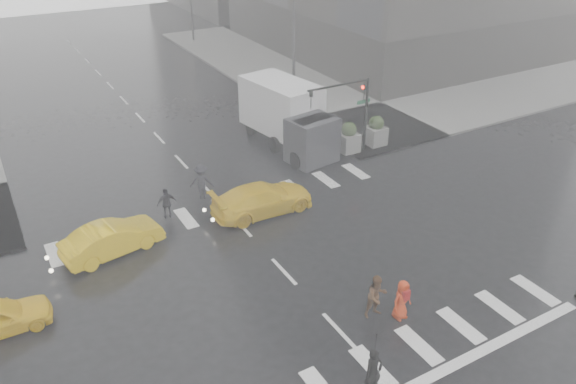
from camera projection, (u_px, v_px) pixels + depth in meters
ground at (284, 271)px, 23.18m from camera, size 120.00×120.00×0.00m
sidewalk_ne at (388, 82)px, 44.93m from camera, size 35.00×35.00×0.15m
road_markings at (284, 271)px, 23.18m from camera, size 18.00×48.00×0.01m
traffic_signal_pole at (353, 103)px, 31.63m from camera, size 4.45×0.42×4.50m
street_lamp_near at (292, 32)px, 39.19m from camera, size 2.15×0.22×9.00m
planter_west at (320, 145)px, 31.98m from camera, size 1.10×1.10×1.80m
planter_mid at (349, 138)px, 32.85m from camera, size 1.10×1.10×1.80m
planter_east at (376, 131)px, 33.72m from camera, size 1.10×1.10×1.80m
pedestrian_black at (375, 354)px, 16.96m from camera, size 1.01×1.02×2.43m
pedestrian_brown at (377, 296)px, 20.43m from camera, size 0.88×0.70×1.76m
pedestrian_orange at (402, 300)px, 20.36m from camera, size 0.82×0.57×1.62m
pedestrian_far_a at (167, 203)px, 26.54m from camera, size 0.95×0.60×1.60m
pedestrian_far_b at (201, 182)px, 28.17m from camera, size 1.37×1.12×1.85m
taxi_mid at (112, 239)px, 24.05m from camera, size 4.51×2.26×1.42m
taxi_rear at (263, 199)px, 27.04m from camera, size 4.48×2.11×1.46m
box_truck at (289, 115)px, 33.20m from camera, size 2.68×7.16×3.80m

